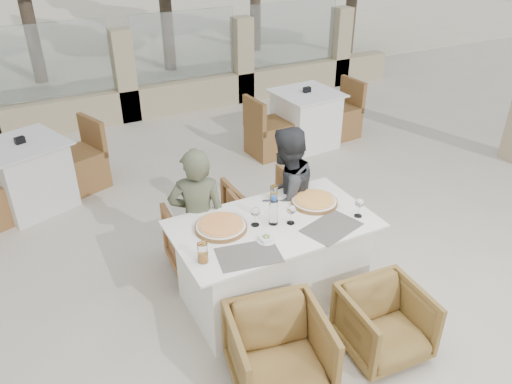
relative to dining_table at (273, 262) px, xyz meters
name	(u,v)px	position (x,y,z in m)	size (l,w,h in m)	color
ground	(280,303)	(0.02, -0.10, -0.39)	(80.00, 80.00, 0.00)	beige
sand_patch	(49,19)	(0.02, 13.90, -0.38)	(30.00, 16.00, 0.01)	beige
perimeter_wall_far	(124,70)	(0.02, 4.70, 0.42)	(10.00, 0.34, 1.60)	tan
dining_table	(273,262)	(0.00, 0.00, 0.00)	(1.60, 0.90, 0.77)	white
placemat_near_left	(249,255)	(-0.36, -0.29, 0.39)	(0.45, 0.30, 0.00)	#605953
placemat_near_right	(331,227)	(0.37, -0.27, 0.39)	(0.45, 0.30, 0.00)	#5D5750
pizza_left	(221,226)	(-0.40, 0.12, 0.41)	(0.41, 0.41, 0.05)	orange
pizza_right	(314,201)	(0.45, 0.10, 0.41)	(0.39, 0.39, 0.05)	orange
water_bottle	(274,210)	(-0.01, -0.01, 0.51)	(0.07, 0.07, 0.25)	#A3C3D6
wine_glass_centre	(255,215)	(-0.14, 0.04, 0.48)	(0.08, 0.08, 0.18)	silver
wine_glass_near	(291,213)	(0.12, -0.07, 0.48)	(0.08, 0.08, 0.18)	white
wine_glass_corner	(359,206)	(0.66, -0.23, 0.48)	(0.08, 0.08, 0.18)	silver
beer_glass_left	(203,253)	(-0.68, -0.20, 0.46)	(0.08, 0.08, 0.15)	orange
beer_glass_right	(274,193)	(0.18, 0.32, 0.45)	(0.06, 0.06, 0.13)	orange
olive_dish	(266,238)	(-0.16, -0.18, 0.41)	(0.11, 0.11, 0.04)	white
armchair_far_left	(210,241)	(-0.32, 0.60, -0.06)	(0.69, 0.71, 0.65)	#905F34
armchair_far_right	(266,210)	(0.39, 0.83, -0.06)	(0.68, 0.70, 0.64)	olive
armchair_near_left	(279,353)	(-0.40, -0.81, -0.08)	(0.64, 0.66, 0.60)	olive
armchair_near_right	(384,323)	(0.45, -0.89, -0.11)	(0.58, 0.59, 0.54)	olive
diner_left	(198,220)	(-0.46, 0.47, 0.27)	(0.48, 0.32, 1.32)	#52573F
diner_right	(285,198)	(0.37, 0.44, 0.29)	(0.65, 0.51, 1.34)	#343639
bg_table_a	(29,175)	(-1.63, 2.57, 0.00)	(1.64, 0.82, 0.77)	silver
bg_table_b	(305,119)	(1.97, 2.60, 0.00)	(1.64, 0.82, 0.77)	white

